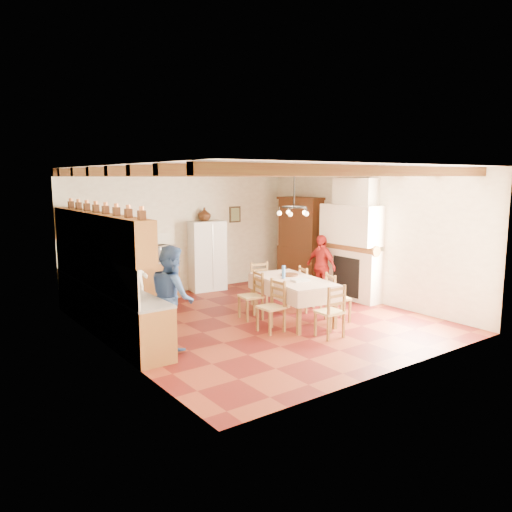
# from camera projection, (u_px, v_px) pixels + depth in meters

# --- Properties ---
(floor) EXTENTS (6.00, 6.50, 0.02)m
(floor) POSITION_uv_depth(u_px,v_px,m) (261.00, 321.00, 9.91)
(floor) COLOR #51120F
(floor) RESTS_ON ground
(ceiling) EXTENTS (6.00, 6.50, 0.02)m
(ceiling) POSITION_uv_depth(u_px,v_px,m) (261.00, 167.00, 9.44)
(ceiling) COLOR white
(ceiling) RESTS_ON ground
(wall_back) EXTENTS (6.00, 0.02, 3.00)m
(wall_back) POSITION_uv_depth(u_px,v_px,m) (182.00, 231.00, 12.28)
(wall_back) COLOR beige
(wall_back) RESTS_ON ground
(wall_front) EXTENTS (6.00, 0.02, 3.00)m
(wall_front) POSITION_uv_depth(u_px,v_px,m) (398.00, 271.00, 7.07)
(wall_front) COLOR beige
(wall_front) RESTS_ON ground
(wall_left) EXTENTS (0.02, 6.50, 3.00)m
(wall_left) POSITION_uv_depth(u_px,v_px,m) (109.00, 261.00, 7.93)
(wall_left) COLOR beige
(wall_left) RESTS_ON ground
(wall_right) EXTENTS (0.02, 6.50, 3.00)m
(wall_right) POSITION_uv_depth(u_px,v_px,m) (366.00, 235.00, 11.43)
(wall_right) COLOR beige
(wall_right) RESTS_ON ground
(ceiling_beams) EXTENTS (6.00, 6.30, 0.16)m
(ceiling_beams) POSITION_uv_depth(u_px,v_px,m) (261.00, 172.00, 9.46)
(ceiling_beams) COLOR #3A190F
(ceiling_beams) RESTS_ON ground
(lower_cabinets_left) EXTENTS (0.60, 4.30, 0.86)m
(lower_cabinets_left) POSITION_uv_depth(u_px,v_px,m) (108.00, 309.00, 9.11)
(lower_cabinets_left) COLOR brown
(lower_cabinets_left) RESTS_ON ground
(lower_cabinets_back) EXTENTS (2.30, 0.60, 0.86)m
(lower_cabinets_back) POSITION_uv_depth(u_px,v_px,m) (128.00, 284.00, 11.30)
(lower_cabinets_back) COLOR brown
(lower_cabinets_back) RESTS_ON ground
(countertop_left) EXTENTS (0.62, 4.30, 0.04)m
(countertop_left) POSITION_uv_depth(u_px,v_px,m) (107.00, 285.00, 9.04)
(countertop_left) COLOR gray
(countertop_left) RESTS_ON lower_cabinets_left
(countertop_back) EXTENTS (2.34, 0.62, 0.04)m
(countertop_back) POSITION_uv_depth(u_px,v_px,m) (128.00, 264.00, 11.23)
(countertop_back) COLOR gray
(countertop_back) RESTS_ON lower_cabinets_back
(backsplash_left) EXTENTS (0.03, 4.30, 0.60)m
(backsplash_left) POSITION_uv_depth(u_px,v_px,m) (90.00, 269.00, 8.82)
(backsplash_left) COLOR silver
(backsplash_left) RESTS_ON ground
(backsplash_back) EXTENTS (2.30, 0.03, 0.60)m
(backsplash_back) POSITION_uv_depth(u_px,v_px,m) (122.00, 249.00, 11.40)
(backsplash_back) COLOR silver
(backsplash_back) RESTS_ON ground
(upper_cabinets) EXTENTS (0.35, 4.20, 0.70)m
(upper_cabinets) POSITION_uv_depth(u_px,v_px,m) (98.00, 232.00, 8.82)
(upper_cabinets) COLOR brown
(upper_cabinets) RESTS_ON ground
(fireplace) EXTENTS (0.56, 1.60, 2.80)m
(fireplace) POSITION_uv_depth(u_px,v_px,m) (351.00, 240.00, 11.43)
(fireplace) COLOR #EFE3CC
(fireplace) RESTS_ON ground
(wall_picture) EXTENTS (0.34, 0.03, 0.42)m
(wall_picture) POSITION_uv_depth(u_px,v_px,m) (235.00, 214.00, 13.10)
(wall_picture) COLOR #2E2416
(wall_picture) RESTS_ON ground
(refrigerator) EXTENTS (0.95, 0.81, 1.74)m
(refrigerator) POSITION_uv_depth(u_px,v_px,m) (205.00, 255.00, 12.56)
(refrigerator) COLOR silver
(refrigerator) RESTS_ON floor
(hutch) EXTENTS (0.66, 1.32, 2.31)m
(hutch) POSITION_uv_depth(u_px,v_px,m) (301.00, 242.00, 12.90)
(hutch) COLOR #371E0E
(hutch) RESTS_ON floor
(dining_table) EXTENTS (1.26, 2.05, 0.84)m
(dining_table) POSITION_uv_depth(u_px,v_px,m) (293.00, 283.00, 9.82)
(dining_table) COLOR beige
(dining_table) RESTS_ON floor
(chandelier) EXTENTS (0.47, 0.47, 0.03)m
(chandelier) POSITION_uv_depth(u_px,v_px,m) (294.00, 207.00, 9.58)
(chandelier) COLOR black
(chandelier) RESTS_ON ground
(chair_left_near) EXTENTS (0.41, 0.43, 0.96)m
(chair_left_near) POSITION_uv_depth(u_px,v_px,m) (271.00, 306.00, 9.12)
(chair_left_near) COLOR brown
(chair_left_near) RESTS_ON floor
(chair_left_far) EXTENTS (0.46, 0.47, 0.96)m
(chair_left_far) POSITION_uv_depth(u_px,v_px,m) (251.00, 295.00, 9.96)
(chair_left_far) COLOR brown
(chair_left_far) RESTS_ON floor
(chair_right_near) EXTENTS (0.51, 0.52, 0.96)m
(chair_right_near) POSITION_uv_depth(u_px,v_px,m) (338.00, 297.00, 9.81)
(chair_right_near) COLOR brown
(chair_right_near) RESTS_ON floor
(chair_right_far) EXTENTS (0.51, 0.52, 0.96)m
(chair_right_far) POSITION_uv_depth(u_px,v_px,m) (310.00, 289.00, 10.56)
(chair_right_far) COLOR brown
(chair_right_far) RESTS_ON floor
(chair_end_near) EXTENTS (0.44, 0.42, 0.96)m
(chair_end_near) POSITION_uv_depth(u_px,v_px,m) (330.00, 311.00, 8.81)
(chair_end_near) COLOR brown
(chair_end_near) RESTS_ON floor
(chair_end_far) EXTENTS (0.51, 0.50, 0.96)m
(chair_end_far) POSITION_uv_depth(u_px,v_px,m) (262.00, 285.00, 10.97)
(chair_end_far) COLOR brown
(chair_end_far) RESTS_ON floor
(person_man) EXTENTS (0.60, 0.78, 1.88)m
(person_man) POSITION_uv_depth(u_px,v_px,m) (135.00, 283.00, 8.93)
(person_man) COLOR white
(person_man) RESTS_ON floor
(person_woman_blue) EXTENTS (0.79, 0.94, 1.72)m
(person_woman_blue) POSITION_uv_depth(u_px,v_px,m) (172.00, 297.00, 8.24)
(person_woman_blue) COLOR #2E4B88
(person_woman_blue) RESTS_ON floor
(person_woman_red) EXTENTS (0.41, 0.89, 1.49)m
(person_woman_red) POSITION_uv_depth(u_px,v_px,m) (321.00, 266.00, 11.74)
(person_woman_red) COLOR red
(person_woman_red) RESTS_ON floor
(microwave) EXTENTS (0.70, 0.58, 0.33)m
(microwave) POSITION_uv_depth(u_px,v_px,m) (161.00, 253.00, 11.67)
(microwave) COLOR silver
(microwave) RESTS_ON countertop_back
(fridge_vase) EXTENTS (0.37, 0.37, 0.33)m
(fridge_vase) POSITION_uv_depth(u_px,v_px,m) (204.00, 214.00, 12.39)
(fridge_vase) COLOR #371E0E
(fridge_vase) RESTS_ON refrigerator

